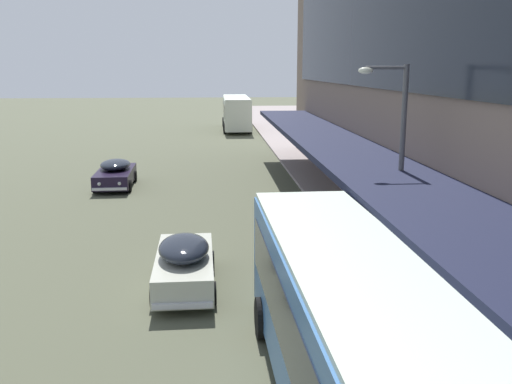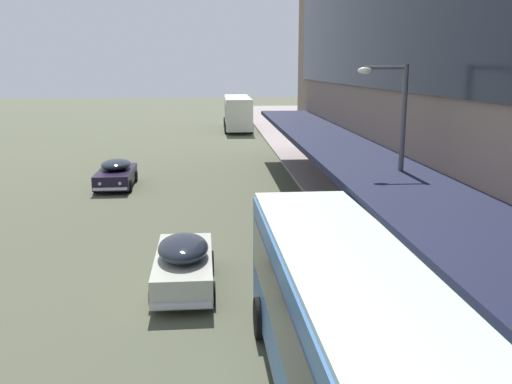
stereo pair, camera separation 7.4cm
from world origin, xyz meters
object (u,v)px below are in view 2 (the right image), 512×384
(transit_bus_kerbside_front, at_px, (351,334))
(street_lamp, at_px, (395,154))
(sedan_oncoming_rear, at_px, (116,173))
(transit_bus_kerbside_rear, at_px, (238,111))
(sedan_far_back, at_px, (184,262))

(transit_bus_kerbside_front, xyz_separation_m, street_lamp, (3.07, 7.41, 2.03))
(transit_bus_kerbside_front, height_order, sedan_oncoming_rear, transit_bus_kerbside_front)
(street_lamp, bearing_deg, transit_bus_kerbside_rear, 93.73)
(transit_bus_kerbside_rear, relative_size, street_lamp, 1.75)
(sedan_far_back, relative_size, sedan_oncoming_rear, 0.97)
(transit_bus_kerbside_rear, xyz_separation_m, street_lamp, (2.80, -42.89, 1.93))
(transit_bus_kerbside_rear, bearing_deg, street_lamp, -86.27)
(sedan_far_back, distance_m, street_lamp, 7.05)
(transit_bus_kerbside_front, distance_m, street_lamp, 8.27)
(transit_bus_kerbside_rear, bearing_deg, sedan_oncoming_rear, -105.55)
(sedan_oncoming_rear, height_order, street_lamp, street_lamp)
(sedan_far_back, bearing_deg, sedan_oncoming_rear, 106.28)
(sedan_far_back, xyz_separation_m, sedan_oncoming_rear, (-4.36, 14.94, -0.04))
(transit_bus_kerbside_rear, distance_m, sedan_oncoming_rear, 29.47)
(street_lamp, bearing_deg, sedan_oncoming_rear, 126.35)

